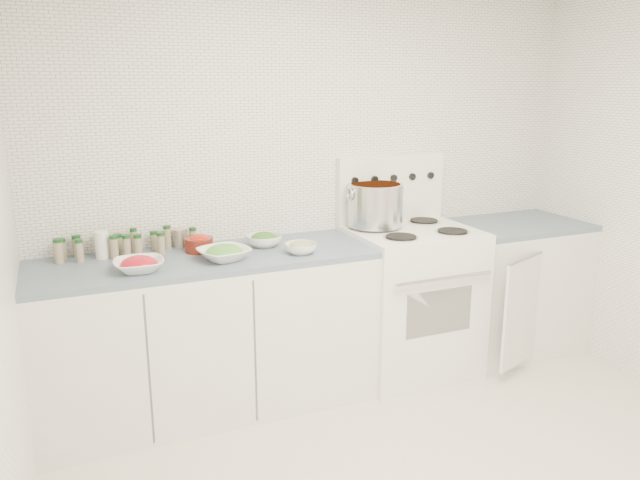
{
  "coord_description": "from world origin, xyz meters",
  "views": [
    {
      "loc": [
        -1.53,
        -2.06,
        1.83
      ],
      "look_at": [
        -0.16,
        1.14,
        0.94
      ],
      "focal_mm": 35.0,
      "sensor_mm": 36.0,
      "label": 1
    }
  ],
  "objects": [
    {
      "name": "room_walls",
      "position": [
        0.0,
        0.0,
        1.56
      ],
      "size": [
        3.54,
        3.04,
        2.52
      ],
      "color": "white",
      "rests_on": "ground"
    },
    {
      "name": "counter_left",
      "position": [
        -0.82,
        1.19,
        0.45
      ],
      "size": [
        1.85,
        0.62,
        0.9
      ],
      "color": "white",
      "rests_on": "ground"
    },
    {
      "name": "stove",
      "position": [
        0.48,
        1.19,
        0.5
      ],
      "size": [
        0.76,
        0.7,
        1.36
      ],
      "color": "white",
      "rests_on": "ground"
    },
    {
      "name": "counter_right",
      "position": [
        1.3,
        1.19,
        0.45
      ],
      "size": [
        0.89,
        0.78,
        0.9
      ],
      "color": "white",
      "rests_on": "ground"
    },
    {
      "name": "stock_pot",
      "position": [
        0.29,
        1.32,
        1.09
      ],
      "size": [
        0.37,
        0.34,
        0.26
      ],
      "rotation": [
        0.0,
        0.0,
        0.21
      ],
      "color": "silver",
      "rests_on": "stove"
    },
    {
      "name": "bowl_tomato",
      "position": [
        -1.19,
        1.05,
        0.94
      ],
      "size": [
        0.26,
        0.26,
        0.08
      ],
      "color": "white",
      "rests_on": "counter_left"
    },
    {
      "name": "bowl_snowpea",
      "position": [
        -0.74,
        1.09,
        0.94
      ],
      "size": [
        0.33,
        0.33,
        0.09
      ],
      "color": "white",
      "rests_on": "counter_left"
    },
    {
      "name": "bowl_broccoli",
      "position": [
        -0.46,
        1.28,
        0.94
      ],
      "size": [
        0.28,
        0.28,
        0.08
      ],
      "color": "white",
      "rests_on": "counter_left"
    },
    {
      "name": "bowl_zucchini",
      "position": [
        -0.32,
        1.05,
        0.93
      ],
      "size": [
        0.18,
        0.18,
        0.07
      ],
      "color": "white",
      "rests_on": "counter_left"
    },
    {
      "name": "bowl_pepper",
      "position": [
        -0.83,
        1.31,
        0.95
      ],
      "size": [
        0.16,
        0.16,
        0.1
      ],
      "color": "#5E1810",
      "rests_on": "counter_left"
    },
    {
      "name": "salt_canister",
      "position": [
        -1.34,
        1.38,
        0.97
      ],
      "size": [
        0.09,
        0.09,
        0.15
      ],
      "primitive_type": "cylinder",
      "rotation": [
        0.0,
        0.0,
        0.21
      ],
      "color": "white",
      "rests_on": "counter_left"
    },
    {
      "name": "tin_can",
      "position": [
        -0.91,
        1.45,
        0.95
      ],
      "size": [
        0.09,
        0.09,
        0.11
      ],
      "primitive_type": "cylinder",
      "rotation": [
        0.0,
        0.0,
        -0.15
      ],
      "color": "#ABA491",
      "rests_on": "counter_left"
    },
    {
      "name": "spice_cluster",
      "position": [
        -1.26,
        1.4,
        0.96
      ],
      "size": [
        0.76,
        0.16,
        0.14
      ],
      "color": "gray",
      "rests_on": "counter_left"
    }
  ]
}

